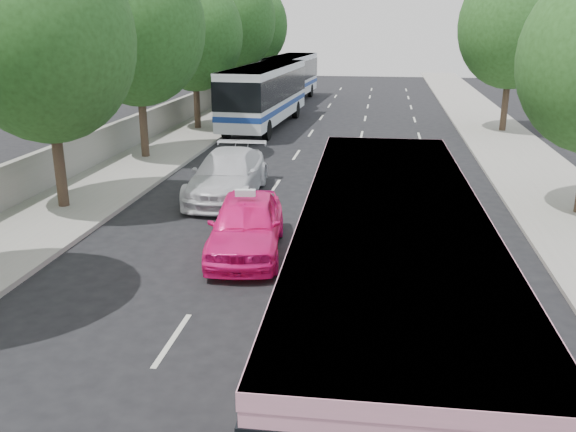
% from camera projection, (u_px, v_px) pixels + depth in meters
% --- Properties ---
extents(ground, '(120.00, 120.00, 0.00)m').
position_uv_depth(ground, '(281.00, 303.00, 13.94)').
color(ground, black).
rests_on(ground, ground).
extents(sidewalk_left, '(4.00, 90.00, 0.15)m').
position_uv_depth(sidewalk_left, '(189.00, 135.00, 33.97)').
color(sidewalk_left, '#9E998E').
rests_on(sidewalk_left, ground).
extents(sidewalk_right, '(4.00, 90.00, 0.12)m').
position_uv_depth(sidewalk_right, '(506.00, 144.00, 31.51)').
color(sidewalk_right, '#9E998E').
rests_on(sidewalk_right, ground).
extents(low_wall, '(0.30, 90.00, 1.50)m').
position_uv_depth(low_wall, '(158.00, 119.00, 33.98)').
color(low_wall, '#9E998E').
rests_on(low_wall, sidewalk_left).
extents(tree_left_b, '(5.70, 5.70, 8.88)m').
position_uv_depth(tree_left_b, '(45.00, 32.00, 18.98)').
color(tree_left_b, '#38281E').
rests_on(tree_left_b, ground).
extents(tree_left_c, '(6.00, 6.00, 9.35)m').
position_uv_depth(tree_left_c, '(137.00, 21.00, 26.44)').
color(tree_left_c, '#38281E').
rests_on(tree_left_c, ground).
extents(tree_left_d, '(5.52, 5.52, 8.60)m').
position_uv_depth(tree_left_d, '(195.00, 30.00, 34.10)').
color(tree_left_d, '#38281E').
rests_on(tree_left_d, ground).
extents(tree_left_e, '(6.30, 6.30, 9.82)m').
position_uv_depth(tree_left_e, '(230.00, 16.00, 41.37)').
color(tree_left_e, '#38281E').
rests_on(tree_left_e, ground).
extents(tree_left_f, '(5.88, 5.88, 9.16)m').
position_uv_depth(tree_left_f, '(252.00, 23.00, 49.05)').
color(tree_left_f, '#38281E').
rests_on(tree_left_f, ground).
extents(tree_right_far, '(6.00, 6.00, 9.35)m').
position_uv_depth(tree_right_far, '(516.00, 21.00, 33.28)').
color(tree_right_far, '#38281E').
rests_on(tree_right_far, ground).
extents(pink_bus, '(3.00, 10.90, 3.46)m').
position_uv_depth(pink_bus, '(388.00, 277.00, 9.99)').
color(pink_bus, '#CD849B').
rests_on(pink_bus, ground).
extents(pink_taxi, '(2.49, 5.00, 1.64)m').
position_uv_depth(pink_taxi, '(246.00, 225.00, 16.73)').
color(pink_taxi, '#FF1682').
rests_on(pink_taxi, ground).
extents(white_pickup, '(2.43, 5.72, 1.65)m').
position_uv_depth(white_pickup, '(228.00, 175.00, 22.09)').
color(white_pickup, silver).
rests_on(white_pickup, ground).
extents(tour_coach_front, '(3.28, 12.20, 3.61)m').
position_uv_depth(tour_coach_front, '(265.00, 90.00, 36.38)').
color(tour_coach_front, white).
rests_on(tour_coach_front, ground).
extents(tour_coach_rear, '(3.36, 11.91, 3.52)m').
position_uv_depth(tour_coach_rear, '(288.00, 75.00, 47.53)').
color(tour_coach_rear, white).
rests_on(tour_coach_rear, ground).
extents(taxi_roof_sign, '(0.57, 0.24, 0.18)m').
position_uv_depth(taxi_roof_sign, '(245.00, 193.00, 16.45)').
color(taxi_roof_sign, silver).
rests_on(taxi_roof_sign, pink_taxi).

